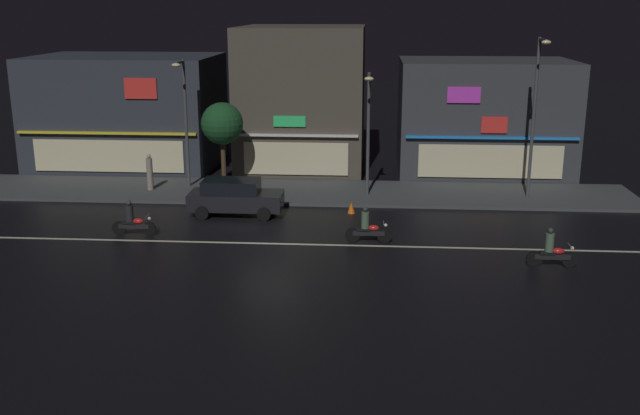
# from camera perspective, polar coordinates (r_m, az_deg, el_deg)

# --- Properties ---
(ground_plane) EXTENTS (140.00, 140.00, 0.00)m
(ground_plane) POSITION_cam_1_polar(r_m,az_deg,el_deg) (29.86, -4.05, -2.84)
(ground_plane) COLOR black
(lane_divider_stripe) EXTENTS (33.36, 0.16, 0.01)m
(lane_divider_stripe) POSITION_cam_1_polar(r_m,az_deg,el_deg) (29.86, -4.05, -2.83)
(lane_divider_stripe) COLOR beige
(lane_divider_stripe) RESTS_ON ground
(sidewalk_far) EXTENTS (35.11, 5.14, 0.14)m
(sidewalk_far) POSITION_cam_1_polar(r_m,az_deg,el_deg) (37.83, -2.28, 1.24)
(sidewalk_far) COLOR #424447
(sidewalk_far) RESTS_ON ground
(storefront_left_block) EXTENTS (10.65, 7.79, 6.57)m
(storefront_left_block) POSITION_cam_1_polar(r_m,az_deg,el_deg) (45.67, -14.78, 7.31)
(storefront_left_block) COLOR #2D333D
(storefront_left_block) RESTS_ON ground
(storefront_center_block) EXTENTS (9.64, 6.75, 6.45)m
(storefront_center_block) POSITION_cam_1_polar(r_m,az_deg,el_deg) (43.22, 12.68, 6.93)
(storefront_center_block) COLOR #383A3F
(storefront_center_block) RESTS_ON ground
(storefront_right_block) EXTENTS (7.18, 9.14, 8.26)m
(storefront_right_block) POSITION_cam_1_polar(r_m,az_deg,el_deg) (44.01, -1.32, 8.63)
(storefront_right_block) COLOR #4C443A
(storefront_right_block) RESTS_ON ground
(streetlamp_west) EXTENTS (0.44, 1.64, 6.62)m
(streetlamp_west) POSITION_cam_1_polar(r_m,az_deg,el_deg) (38.42, -10.56, 7.31)
(streetlamp_west) COLOR #47494C
(streetlamp_west) RESTS_ON sidewalk_far
(streetlamp_mid) EXTENTS (0.44, 1.64, 6.13)m
(streetlamp_mid) POSITION_cam_1_polar(r_m,az_deg,el_deg) (36.09, 3.80, 6.60)
(streetlamp_mid) COLOR #47494C
(streetlamp_mid) RESTS_ON sidewalk_far
(streetlamp_east) EXTENTS (0.44, 1.64, 7.82)m
(streetlamp_east) POSITION_cam_1_polar(r_m,az_deg,el_deg) (37.00, 16.51, 7.61)
(streetlamp_east) COLOR #47494C
(streetlamp_east) RESTS_ON sidewalk_far
(pedestrian_on_sidewalk) EXTENTS (0.32, 0.32, 1.89)m
(pedestrian_on_sidewalk) POSITION_cam_1_polar(r_m,az_deg,el_deg) (38.78, -13.19, 2.65)
(pedestrian_on_sidewalk) COLOR gray
(pedestrian_on_sidewalk) RESTS_ON sidewalk_far
(street_tree) EXTENTS (2.17, 2.17, 4.48)m
(street_tree) POSITION_cam_1_polar(r_m,az_deg,el_deg) (38.15, -7.67, 6.49)
(street_tree) COLOR #473323
(street_tree) RESTS_ON sidewalk_far
(parked_car_near_kerb) EXTENTS (4.30, 1.98, 1.67)m
(parked_car_near_kerb) POSITION_cam_1_polar(r_m,az_deg,el_deg) (33.91, -6.69, 0.86)
(parked_car_near_kerb) COLOR black
(parked_car_near_kerb) RESTS_ON ground
(motorcycle_lead) EXTENTS (1.90, 0.60, 1.52)m
(motorcycle_lead) POSITION_cam_1_polar(r_m,az_deg,el_deg) (28.33, 17.67, -3.24)
(motorcycle_lead) COLOR black
(motorcycle_lead) RESTS_ON ground
(motorcycle_following) EXTENTS (1.90, 0.60, 1.52)m
(motorcycle_following) POSITION_cam_1_polar(r_m,az_deg,el_deg) (31.71, -14.48, -1.01)
(motorcycle_following) COLOR black
(motorcycle_following) RESTS_ON ground
(motorcycle_opposite_lane) EXTENTS (1.90, 0.60, 1.52)m
(motorcycle_opposite_lane) POSITION_cam_1_polar(r_m,az_deg,el_deg) (29.84, 3.74, -1.58)
(motorcycle_opposite_lane) COLOR black
(motorcycle_opposite_lane) RESTS_ON ground
(traffic_cone) EXTENTS (0.36, 0.36, 0.55)m
(traffic_cone) POSITION_cam_1_polar(r_m,az_deg,el_deg) (34.11, 2.46, 0.00)
(traffic_cone) COLOR orange
(traffic_cone) RESTS_ON ground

